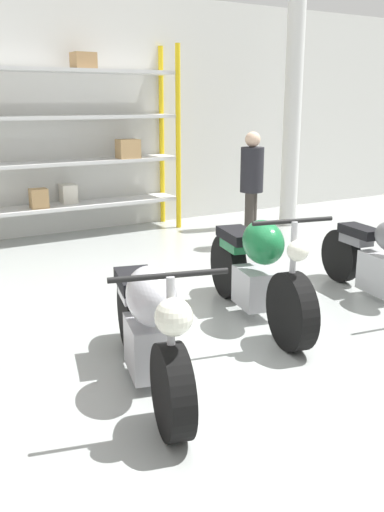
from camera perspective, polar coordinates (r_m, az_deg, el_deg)
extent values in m
plane|color=#9EA3A0|center=(4.86, 2.46, -9.07)|extent=(30.00, 30.00, 0.00)
cube|color=silver|center=(8.92, -15.41, 13.46)|extent=(30.00, 0.08, 3.60)
cylinder|color=yellow|center=(9.14, -1.39, 11.63)|extent=(0.08, 0.08, 2.84)
cylinder|color=yellow|center=(9.62, -3.05, 11.79)|extent=(0.08, 0.08, 2.84)
cube|color=silver|center=(8.75, -12.96, 4.84)|extent=(3.72, 0.55, 0.05)
cube|color=silver|center=(8.66, -13.22, 9.05)|extent=(3.72, 0.55, 0.05)
cube|color=silver|center=(8.62, -13.48, 13.33)|extent=(3.72, 0.55, 0.05)
cube|color=silver|center=(8.63, -13.76, 17.62)|extent=(3.72, 0.55, 0.05)
cube|color=silver|center=(8.90, -12.27, 6.12)|extent=(0.25, 0.30, 0.28)
cube|color=#A87F51|center=(8.80, -10.80, 18.64)|extent=(0.34, 0.28, 0.23)
cube|color=tan|center=(8.90, -6.42, 10.60)|extent=(0.33, 0.25, 0.29)
cube|color=tan|center=(8.54, -15.07, 5.58)|extent=(0.25, 0.22, 0.28)
cylinder|color=silver|center=(9.49, 10.01, 13.84)|extent=(0.28, 0.28, 3.60)
cylinder|color=black|center=(3.55, -1.98, -13.36)|extent=(0.30, 0.62, 0.60)
cylinder|color=black|center=(4.79, -6.06, -5.62)|extent=(0.30, 0.62, 0.60)
cube|color=#ADADB2|center=(4.21, -4.48, -9.03)|extent=(0.39, 0.52, 0.39)
ellipsoid|color=#B7B7BF|center=(3.89, -4.11, -3.97)|extent=(0.47, 0.62, 0.40)
cube|color=black|center=(4.42, -5.58, -2.46)|extent=(0.40, 0.56, 0.10)
cube|color=#B7B7BF|center=(4.47, -5.61, -3.46)|extent=(0.32, 0.40, 0.12)
cylinder|color=#ADADB2|center=(3.41, -2.12, -7.89)|extent=(0.06, 0.06, 0.72)
sphere|color=silver|center=(3.29, -1.84, -6.11)|extent=(0.23, 0.23, 0.23)
cylinder|color=black|center=(3.31, -2.30, -1.96)|extent=(0.70, 0.22, 0.04)
cylinder|color=black|center=(4.77, 9.93, -5.48)|extent=(0.30, 0.68, 0.66)
cylinder|color=black|center=(5.98, 3.63, -0.99)|extent=(0.30, 0.68, 0.66)
cube|color=#ADADB2|center=(5.42, 6.19, -3.16)|extent=(0.37, 0.48, 0.36)
ellipsoid|color=#196B38|center=(5.14, 7.12, 1.37)|extent=(0.44, 0.58, 0.40)
cube|color=black|center=(5.64, 4.70, 2.07)|extent=(0.39, 0.60, 0.10)
cube|color=#196B38|center=(5.68, 4.60, 1.24)|extent=(0.32, 0.43, 0.12)
cylinder|color=#ADADB2|center=(4.67, 10.03, -1.10)|extent=(0.06, 0.06, 0.75)
sphere|color=silver|center=(4.57, 10.53, 0.52)|extent=(0.17, 0.17, 0.17)
cylinder|color=black|center=(4.61, 10.06, 3.46)|extent=(0.69, 0.19, 0.04)
cylinder|color=black|center=(6.69, 14.65, 0.05)|extent=(0.21, 0.61, 0.60)
cube|color=#ADADB2|center=(6.20, 18.23, -1.72)|extent=(0.28, 0.52, 0.41)
cube|color=black|center=(6.38, 16.48, 2.39)|extent=(0.31, 0.54, 0.10)
cube|color=slate|center=(6.44, 16.11, 1.72)|extent=(0.25, 0.39, 0.12)
cylinder|color=#38332D|center=(8.18, 6.02, 3.81)|extent=(0.13, 0.13, 0.77)
cylinder|color=#38332D|center=(8.00, 5.74, 3.57)|extent=(0.13, 0.13, 0.77)
cylinder|color=#232328|center=(7.98, 6.02, 8.57)|extent=(0.45, 0.45, 0.61)
sphere|color=beige|center=(7.94, 6.10, 11.52)|extent=(0.21, 0.21, 0.21)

